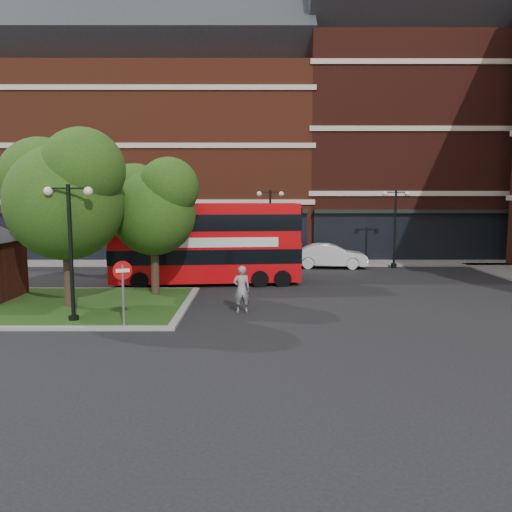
{
  "coord_description": "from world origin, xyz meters",
  "views": [
    {
      "loc": [
        1.06,
        -17.39,
        4.55
      ],
      "look_at": [
        1.08,
        4.13,
        2.0
      ],
      "focal_mm": 35.0,
      "sensor_mm": 36.0,
      "label": 1
    }
  ],
  "objects_px": {
    "bus": "(206,238)",
    "car_white": "(330,256)",
    "car_silver": "(167,254)",
    "woman": "(242,289)"
  },
  "relations": [
    {
      "from": "car_silver",
      "to": "bus",
      "type": "bearing_deg",
      "value": -157.58
    },
    {
      "from": "woman",
      "to": "car_white",
      "type": "relative_size",
      "value": 0.39
    },
    {
      "from": "bus",
      "to": "car_white",
      "type": "height_order",
      "value": "bus"
    },
    {
      "from": "woman",
      "to": "car_white",
      "type": "xyz_separation_m",
      "value": [
        5.36,
        12.5,
        -0.15
      ]
    },
    {
      "from": "bus",
      "to": "woman",
      "type": "distance_m",
      "value": 6.93
    },
    {
      "from": "woman",
      "to": "car_white",
      "type": "distance_m",
      "value": 13.6
    },
    {
      "from": "bus",
      "to": "woman",
      "type": "relative_size",
      "value": 5.29
    },
    {
      "from": "car_silver",
      "to": "car_white",
      "type": "height_order",
      "value": "car_white"
    },
    {
      "from": "car_silver",
      "to": "woman",
      "type": "bearing_deg",
      "value": -160.56
    },
    {
      "from": "bus",
      "to": "woman",
      "type": "height_order",
      "value": "bus"
    }
  ]
}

